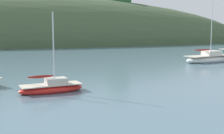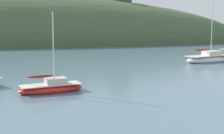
% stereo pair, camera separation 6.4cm
% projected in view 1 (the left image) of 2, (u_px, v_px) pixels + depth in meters
% --- Properties ---
extents(sailboat_yellow_far, '(7.48, 4.29, 8.70)m').
position_uv_depth(sailboat_yellow_far, '(209.00, 59.00, 41.35)').
color(sailboat_yellow_far, white).
rests_on(sailboat_yellow_far, ground).
extents(sailboat_white_near, '(4.90, 2.64, 5.86)m').
position_uv_depth(sailboat_white_near, '(52.00, 88.00, 22.96)').
color(sailboat_white_near, red).
rests_on(sailboat_white_near, ground).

